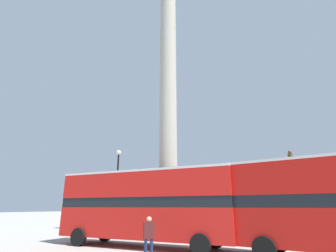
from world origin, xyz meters
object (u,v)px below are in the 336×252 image
monument_column (168,131)px  bus_a (145,204)px  street_lamp (117,189)px  equestrian_statue (298,211)px  pedestrian_near_lamp (149,235)px

monument_column → bus_a: (1.45, -5.47, -6.08)m
monument_column → street_lamp: 6.45m
equestrian_statue → street_lamp: bearing=-178.7°
equestrian_statue → street_lamp: (-12.98, -3.89, 1.63)m
monument_column → pedestrian_near_lamp: bearing=-66.6°
monument_column → bus_a: monument_column is taller
bus_a → street_lamp: 6.60m
equestrian_statue → pedestrian_near_lamp: size_ratio=3.48×
bus_a → equestrian_statue: size_ratio=1.75×
monument_column → bus_a: 8.30m
street_lamp → pedestrian_near_lamp: (7.54, -6.81, -2.53)m
bus_a → equestrian_statue: bearing=41.6°
equestrian_statue → pedestrian_near_lamp: (-5.44, -10.69, -0.90)m
monument_column → bus_a: bearing=-75.1°
equestrian_statue → pedestrian_near_lamp: bearing=-132.4°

